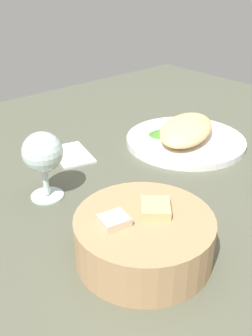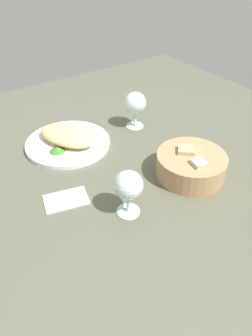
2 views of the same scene
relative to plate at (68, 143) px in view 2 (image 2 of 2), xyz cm
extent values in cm
cube|color=#585B49|center=(17.88, 15.00, -1.70)|extent=(140.00, 140.00, 2.00)
cylinder|color=white|center=(0.00, 0.00, 0.00)|extent=(26.82, 26.82, 1.40)
ellipsoid|color=#F1C785|center=(0.00, 0.00, 2.78)|extent=(22.24, 17.85, 4.17)
cone|color=#43822B|center=(3.26, -5.10, 1.42)|extent=(4.91, 4.91, 1.45)
cylinder|color=tan|center=(33.27, 21.33, 2.59)|extent=(19.18, 19.18, 6.57)
cube|color=beige|center=(37.17, 19.68, 5.21)|extent=(4.19, 3.90, 3.65)
cube|color=tan|center=(31.05, 21.15, 4.82)|extent=(5.97, 6.00, 4.46)
cylinder|color=silver|center=(35.35, -1.26, -0.40)|extent=(5.79, 5.79, 0.60)
cylinder|color=silver|center=(35.35, -1.26, 2.25)|extent=(1.00, 1.00, 4.70)
sphere|color=silver|center=(35.35, -1.26, 8.06)|extent=(6.93, 6.93, 6.93)
cylinder|color=silver|center=(2.65, 24.62, -0.40)|extent=(6.16, 6.16, 0.60)
cylinder|color=silver|center=(2.65, 24.62, 2.22)|extent=(1.00, 1.00, 4.64)
sphere|color=silver|center=(2.65, 24.62, 8.26)|extent=(7.43, 7.43, 7.43)
cube|color=white|center=(22.88, -11.99, -0.30)|extent=(9.52, 12.40, 0.80)
camera|label=1|loc=(62.91, 51.53, 36.42)|focal=41.38mm
camera|label=2|loc=(78.57, -32.12, 54.11)|focal=32.90mm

